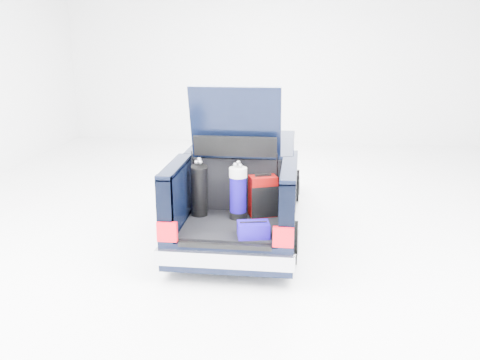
# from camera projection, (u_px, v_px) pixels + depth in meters

# --- Properties ---
(ground) EXTENTS (14.00, 14.00, 0.00)m
(ground) POSITION_uv_depth(u_px,v_px,m) (243.00, 226.00, 8.64)
(ground) COLOR white
(ground) RESTS_ON ground
(car) EXTENTS (1.87, 4.65, 2.47)m
(car) POSITION_uv_depth(u_px,v_px,m) (244.00, 186.00, 8.56)
(car) COLOR black
(car) RESTS_ON ground
(red_suitcase) EXTENTS (0.44, 0.37, 0.63)m
(red_suitcase) POSITION_uv_depth(u_px,v_px,m) (263.00, 196.00, 7.31)
(red_suitcase) COLOR #6D0503
(red_suitcase) RESTS_ON car
(black_golf_bag) EXTENTS (0.33, 0.40, 0.86)m
(black_golf_bag) POSITION_uv_depth(u_px,v_px,m) (199.00, 191.00, 7.26)
(black_golf_bag) COLOR black
(black_golf_bag) RESTS_ON car
(blue_golf_bag) EXTENTS (0.32, 0.32, 0.84)m
(blue_golf_bag) POSITION_uv_depth(u_px,v_px,m) (238.00, 192.00, 7.20)
(blue_golf_bag) COLOR black
(blue_golf_bag) RESTS_ON car
(blue_duffel) EXTENTS (0.45, 0.34, 0.21)m
(blue_duffel) POSITION_uv_depth(u_px,v_px,m) (253.00, 230.00, 6.60)
(blue_duffel) COLOR #13057B
(blue_duffel) RESTS_ON car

